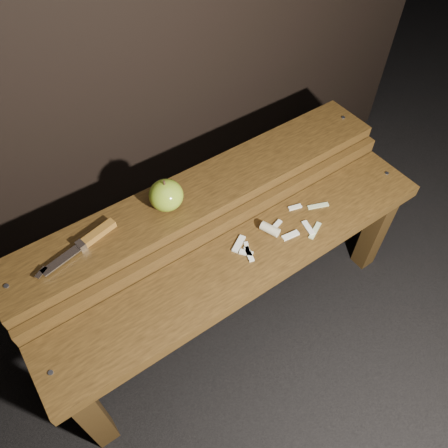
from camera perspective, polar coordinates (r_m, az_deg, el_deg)
ground at (r=1.58m, az=1.27°, el=-11.64°), size 60.00×60.00×0.00m
bench_front_tier at (r=1.25m, az=3.20°, el=-6.32°), size 1.20×0.20×0.42m
bench_rear_tier at (r=1.31m, az=-2.65°, el=1.97°), size 1.20×0.21×0.50m
apple at (r=1.18m, az=-7.58°, el=3.74°), size 0.09×0.09×0.10m
knife at (r=1.17m, az=-17.16°, el=-1.94°), size 0.24×0.07×0.02m
apple_scraps at (r=1.25m, az=6.58°, el=-0.98°), size 0.34×0.13×0.03m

